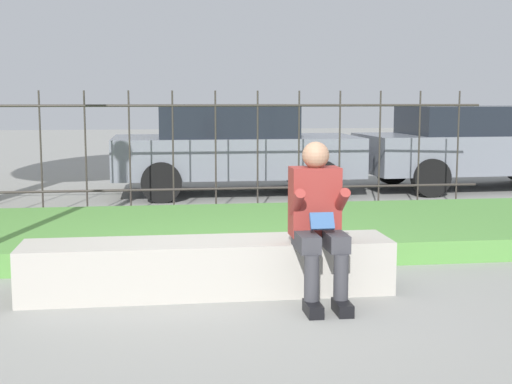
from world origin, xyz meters
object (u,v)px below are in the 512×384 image
Objects in this scene: person_seated_reader at (318,216)px; car_parked_center at (233,147)px; car_parked_right at (478,145)px; stone_bench at (208,270)px.

car_parked_center is at bearing 89.92° from person_seated_reader.
person_seated_reader is 7.62m from car_parked_right.
person_seated_reader is at bearing -21.05° from stone_bench.
car_parked_right is (5.07, 6.01, 0.56)m from stone_bench.
person_seated_reader reaches higher than stone_bench.
stone_bench is 0.75× the size of car_parked_center.
car_parked_center reaches higher than car_parked_right.
car_parked_center is at bearing 178.03° from car_parked_right.
person_seated_reader is (0.82, -0.32, 0.47)m from stone_bench.
stone_bench is 0.71× the size of car_parked_right.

